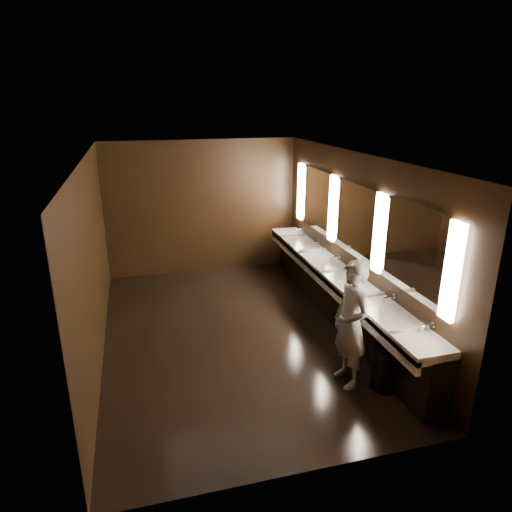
{
  "coord_description": "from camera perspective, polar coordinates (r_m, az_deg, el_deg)",
  "views": [
    {
      "loc": [
        -1.35,
        -6.38,
        3.56
      ],
      "look_at": [
        0.36,
        0.0,
        1.28
      ],
      "focal_mm": 32.0,
      "sensor_mm": 36.0,
      "label": 1
    }
  ],
  "objects": [
    {
      "name": "ceiling",
      "position": [
        6.57,
        -3.15,
        12.32
      ],
      "size": [
        4.0,
        6.0,
        0.02
      ],
      "primitive_type": "cube",
      "color": "#2D2D2B",
      "rests_on": "wall_back"
    },
    {
      "name": "wall_left",
      "position": [
        6.77,
        -19.71,
        -0.77
      ],
      "size": [
        0.02,
        6.0,
        2.8
      ],
      "primitive_type": "cube",
      "color": "black",
      "rests_on": "floor"
    },
    {
      "name": "wall_back",
      "position": [
        9.72,
        -6.73,
        6.04
      ],
      "size": [
        4.0,
        0.02,
        2.8
      ],
      "primitive_type": "cube",
      "color": "black",
      "rests_on": "floor"
    },
    {
      "name": "sink_counter",
      "position": [
        7.75,
        10.28,
        -4.62
      ],
      "size": [
        0.55,
        5.4,
        1.01
      ],
      "color": "black",
      "rests_on": "floor"
    },
    {
      "name": "wall_front",
      "position": [
        4.24,
        5.92,
        -11.79
      ],
      "size": [
        4.0,
        0.02,
        2.8
      ],
      "primitive_type": "cube",
      "color": "black",
      "rests_on": "floor"
    },
    {
      "name": "mirror_band",
      "position": [
        7.43,
        12.16,
        4.46
      ],
      "size": [
        0.06,
        5.03,
        1.15
      ],
      "color": "#FFEBD0",
      "rests_on": "wall_right"
    },
    {
      "name": "floor",
      "position": [
        7.43,
        -2.76,
        -9.64
      ],
      "size": [
        6.0,
        6.0,
        0.0
      ],
      "primitive_type": "plane",
      "color": "black",
      "rests_on": "ground"
    },
    {
      "name": "person",
      "position": [
        5.98,
        11.77,
        -8.34
      ],
      "size": [
        0.46,
        0.65,
        1.71
      ],
      "primitive_type": "imported",
      "rotation": [
        0.0,
        0.0,
        -1.49
      ],
      "color": "#8DAED3",
      "rests_on": "floor"
    },
    {
      "name": "trash_bin",
      "position": [
        6.26,
        15.91,
        -13.4
      ],
      "size": [
        0.4,
        0.4,
        0.56
      ],
      "primitive_type": "cylinder",
      "rotation": [
        0.0,
        0.0,
        -0.1
      ],
      "color": "black",
      "rests_on": "floor"
    },
    {
      "name": "wall_right",
      "position": [
        7.53,
        12.11,
        1.89
      ],
      "size": [
        0.02,
        6.0,
        2.8
      ],
      "primitive_type": "cube",
      "color": "black",
      "rests_on": "floor"
    }
  ]
}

